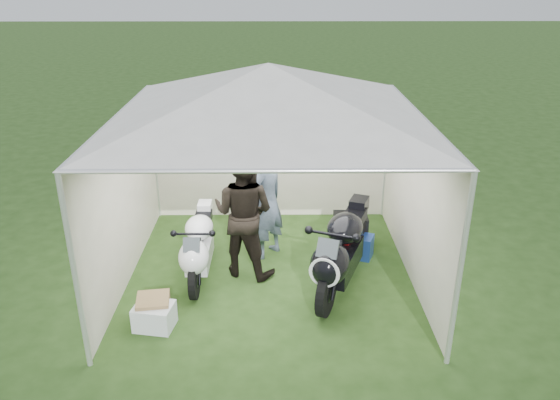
# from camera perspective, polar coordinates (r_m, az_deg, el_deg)

# --- Properties ---
(ground) EXTENTS (80.00, 80.00, 0.00)m
(ground) POSITION_cam_1_polar(r_m,az_deg,el_deg) (8.03, -1.03, -7.52)
(ground) COLOR #203B12
(ground) RESTS_ON ground
(canopy_tent) EXTENTS (5.66, 5.66, 3.00)m
(canopy_tent) POSITION_cam_1_polar(r_m,az_deg,el_deg) (7.10, -1.18, 10.80)
(canopy_tent) COLOR silver
(canopy_tent) RESTS_ON ground
(motorcycle_white) EXTENTS (0.41, 1.81, 0.89)m
(motorcycle_white) POSITION_cam_1_polar(r_m,az_deg,el_deg) (7.76, -8.50, -4.71)
(motorcycle_white) COLOR black
(motorcycle_white) RESTS_ON ground
(motorcycle_black) EXTENTS (1.07, 2.07, 1.07)m
(motorcycle_black) POSITION_cam_1_polar(r_m,az_deg,el_deg) (7.39, 6.37, -5.23)
(motorcycle_black) COLOR black
(motorcycle_black) RESTS_ON ground
(paddock_stand) EXTENTS (0.55, 0.45, 0.35)m
(paddock_stand) POSITION_cam_1_polar(r_m,az_deg,el_deg) (8.44, 8.02, -4.74)
(paddock_stand) COLOR #2346AF
(paddock_stand) RESTS_ON ground
(person_dark_jacket) EXTENTS (1.11, 1.00, 1.88)m
(person_dark_jacket) POSITION_cam_1_polar(r_m,az_deg,el_deg) (7.62, -3.82, -1.35)
(person_dark_jacket) COLOR black
(person_dark_jacket) RESTS_ON ground
(person_blue_jacket) EXTENTS (0.75, 0.78, 1.80)m
(person_blue_jacket) POSITION_cam_1_polar(r_m,az_deg,el_deg) (8.10, -1.41, -0.06)
(person_blue_jacket) COLOR slate
(person_blue_jacket) RESTS_ON ground
(equipment_box) EXTENTS (0.53, 0.42, 0.52)m
(equipment_box) POSITION_cam_1_polar(r_m,az_deg,el_deg) (8.72, 7.33, -3.13)
(equipment_box) COLOR black
(equipment_box) RESTS_ON ground
(crate_0) EXTENTS (0.52, 0.44, 0.31)m
(crate_0) POSITION_cam_1_polar(r_m,az_deg,el_deg) (7.00, -12.99, -11.76)
(crate_0) COLOR silver
(crate_0) RESTS_ON ground
(crate_1) EXTENTS (0.45, 0.45, 0.35)m
(crate_1) POSITION_cam_1_polar(r_m,az_deg,el_deg) (7.08, -13.03, -11.14)
(crate_1) COLOR olive
(crate_1) RESTS_ON ground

